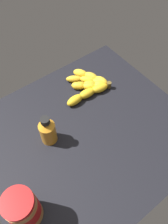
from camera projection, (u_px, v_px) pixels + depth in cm
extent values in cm
cube|color=black|center=(86.00, 135.00, 87.48)|extent=(79.14, 69.58, 4.21)
ellipsoid|color=yellow|center=(101.00, 81.00, 98.52)|extent=(5.41, 7.29, 3.60)
ellipsoid|color=yellow|center=(91.00, 76.00, 100.06)|extent=(6.09, 7.42, 3.60)
ellipsoid|color=yellow|center=(80.00, 73.00, 101.22)|extent=(6.64, 7.40, 3.60)
ellipsoid|color=gold|center=(99.00, 82.00, 98.36)|extent=(6.27, 7.77, 3.06)
ellipsoid|color=gold|center=(87.00, 80.00, 99.30)|extent=(7.13, 7.38, 3.06)
ellipsoid|color=gold|center=(74.00, 79.00, 99.55)|extent=(7.65, 6.65, 3.06)
ellipsoid|color=gold|center=(100.00, 84.00, 97.53)|extent=(6.52, 6.43, 3.31)
ellipsoid|color=gold|center=(89.00, 84.00, 97.60)|extent=(6.71, 5.96, 3.31)
ellipsoid|color=gold|center=(79.00, 85.00, 97.17)|extent=(6.67, 5.28, 3.31)
ellipsoid|color=gold|center=(100.00, 86.00, 97.03)|extent=(6.83, 5.90, 3.32)
ellipsoid|color=gold|center=(89.00, 86.00, 96.89)|extent=(6.77, 6.26, 3.32)
ellipsoid|color=gold|center=(78.00, 86.00, 97.07)|extent=(6.61, 6.53, 3.32)
ellipsoid|color=yellow|center=(100.00, 88.00, 96.04)|extent=(8.33, 5.25, 3.68)
ellipsoid|color=yellow|center=(87.00, 93.00, 94.37)|extent=(8.00, 4.33, 3.68)
ellipsoid|color=yellow|center=(75.00, 100.00, 92.31)|extent=(7.87, 4.02, 3.68)
cylinder|color=brown|center=(109.00, 85.00, 97.16)|extent=(2.00, 2.00, 3.00)
cylinder|color=#B27238|center=(24.00, 209.00, 63.28)|extent=(9.05, 9.05, 13.91)
cylinder|color=#B71414|center=(23.00, 209.00, 62.71)|extent=(9.23, 9.23, 6.26)
cylinder|color=#B71414|center=(17.00, 203.00, 56.81)|extent=(8.85, 8.85, 1.87)
cylinder|color=orange|center=(48.00, 133.00, 80.28)|extent=(5.90, 5.90, 9.26)
cone|color=orange|center=(46.00, 124.00, 75.63)|extent=(5.90, 5.90, 2.10)
cylinder|color=black|center=(45.00, 121.00, 73.87)|extent=(3.19, 3.19, 2.18)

